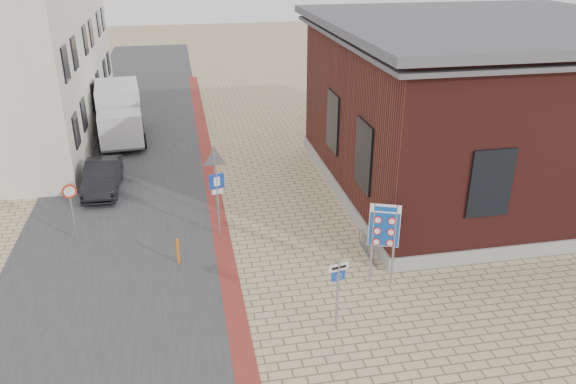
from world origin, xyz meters
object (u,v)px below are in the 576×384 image
object	(u,v)px
border_sign	(384,228)
sedan	(102,177)
essen_sign	(338,284)
bollard	(178,251)
box_truck	(119,113)
parking_sign	(217,193)

from	to	relation	value
border_sign	sedan	bearing A→B (deg)	157.31
essen_sign	bollard	distance (m)	5.88
bollard	border_sign	bearing A→B (deg)	-20.97
essen_sign	bollard	xyz separation A→B (m)	(-4.11, 4.10, -0.91)
sedan	essen_sign	distance (m)	12.74
border_sign	essen_sign	distance (m)	2.66
box_truck	border_sign	xyz separation A→B (m)	(8.68, -15.39, 0.46)
box_truck	bollard	size ratio (longest dim) A/B	6.13
box_truck	border_sign	world-z (taller)	box_truck
essen_sign	border_sign	bearing A→B (deg)	31.81
parking_sign	bollard	xyz separation A→B (m)	(-1.45, -1.70, -1.17)
border_sign	parking_sign	xyz separation A→B (m)	(-4.55, 4.00, -0.27)
parking_sign	bollard	world-z (taller)	parking_sign
sedan	border_sign	world-z (taller)	border_sign
sedan	border_sign	xyz separation A→B (m)	(8.96, -8.77, 1.27)
sedan	parking_sign	distance (m)	6.57
box_truck	essen_sign	distance (m)	18.49
border_sign	parking_sign	world-z (taller)	border_sign
box_truck	border_sign	distance (m)	17.68
parking_sign	sedan	bearing A→B (deg)	120.15
box_truck	parking_sign	distance (m)	12.12
essen_sign	bollard	size ratio (longest dim) A/B	2.35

